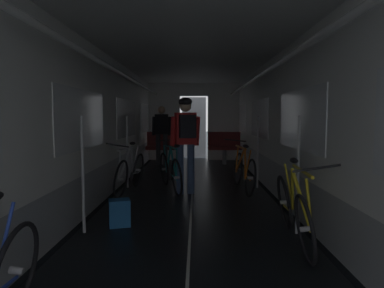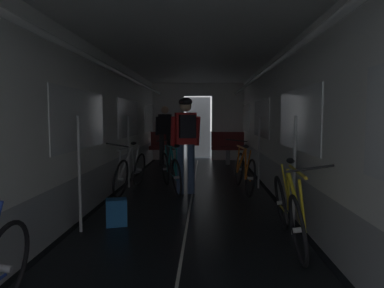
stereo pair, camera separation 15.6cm
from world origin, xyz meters
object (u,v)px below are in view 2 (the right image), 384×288
Objects in this scene: bench_seat_far_right at (228,145)px; bicycle_yellow at (289,210)px; bicycle_orange at (244,171)px; backpack_on_floor at (116,212)px; bench_seat_far_left at (167,145)px; person_cyclist_aisle at (186,135)px; bicycle_silver at (131,171)px; bicycle_teal_in_aisle at (171,170)px; person_standing_near_bench at (165,131)px.

bicycle_yellow is (0.24, -6.28, -0.19)m from bench_seat_far_right.
backpack_on_floor is at bearing -131.69° from bicycle_orange.
bicycle_orange is (1.86, -3.63, -0.19)m from bench_seat_far_left.
bench_seat_far_left is at bearing 180.00° from bench_seat_far_right.
bench_seat_far_left is 0.57× the size of person_cyclist_aisle.
bicycle_yellow reaches higher than backpack_on_floor.
bench_seat_far_right is at bearing 72.56° from backpack_on_floor.
backpack_on_floor is at bearing -89.97° from bench_seat_far_left.
bicycle_yellow is at bearing -47.72° from bicycle_silver.
bicycle_teal_in_aisle is 3.35m from person_standing_near_bench.
bench_seat_far_left is 0.58× the size of person_standing_near_bench.
bench_seat_far_right is 1.88m from person_standing_near_bench.
person_cyclist_aisle reaches higher than backpack_on_floor.
backpack_on_floor is at bearing -103.21° from bicycle_teal_in_aisle.
bicycle_teal_in_aisle is 0.97× the size of person_standing_near_bench.
bicycle_orange is 1.37m from bicycle_teal_in_aisle.
backpack_on_floor is (0.24, -1.94, -0.21)m from bicycle_silver.
bicycle_orange is 1.00× the size of bicycle_silver.
person_cyclist_aisle reaches higher than bench_seat_far_left.
bicycle_teal_in_aisle is (-1.37, -0.01, 0.00)m from bicycle_orange.
bench_seat_far_left reaches higher than bicycle_teal_in_aisle.
person_cyclist_aisle is 2.17m from backpack_on_floor.
bench_seat_far_left is 3.79m from bicycle_silver.
person_cyclist_aisle is (-1.25, 2.37, 0.69)m from bicycle_yellow.
bicycle_yellow is 2.77m from person_cyclist_aisle.
bicycle_silver is 1.00× the size of person_standing_near_bench.
person_standing_near_bench is at bearing 119.77° from bicycle_orange.
bench_seat_far_right is 0.58× the size of bicycle_yellow.
bicycle_silver reaches higher than bench_seat_far_left.
bicycle_orange is at bearing -60.23° from person_standing_near_bench.
bench_seat_far_left is at bearing 117.17° from bicycle_orange.
backpack_on_floor is (-0.79, -1.81, -0.90)m from person_cyclist_aisle.
bench_seat_far_right is 0.60× the size of bicycle_teal_in_aisle.
bench_seat_far_right is at bearing 91.01° from bicycle_orange.
bench_seat_far_right is 4.07m from person_cyclist_aisle.
person_cyclist_aisle is at bearing -104.48° from bench_seat_far_right.
bicycle_orange is 1.00× the size of person_standing_near_bench.
bicycle_silver is (-2.28, 2.51, 0.00)m from bicycle_yellow.
person_cyclist_aisle is at bearing -42.46° from bicycle_teal_in_aisle.
bicycle_yellow reaches higher than bench_seat_far_left.
bicycle_silver is at bearing 172.46° from person_cyclist_aisle.
backpack_on_floor is (-0.49, -2.08, -0.21)m from bicycle_teal_in_aisle.
person_cyclist_aisle is at bearing 66.48° from backpack_on_floor.
bench_seat_far_right reaches higher than bicycle_orange.
bench_seat_far_left reaches higher than bicycle_orange.
backpack_on_floor is at bearing -113.52° from person_cyclist_aisle.
bench_seat_far_right is 6.29m from bicycle_yellow.
bicycle_orange is (0.06, -3.63, -0.19)m from bench_seat_far_right.
bicycle_yellow is 1.01× the size of person_standing_near_bench.
bicycle_orange is 1.31m from person_cyclist_aisle.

